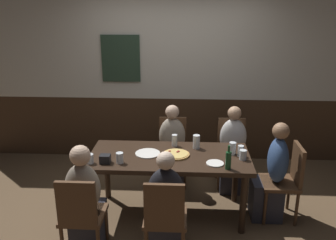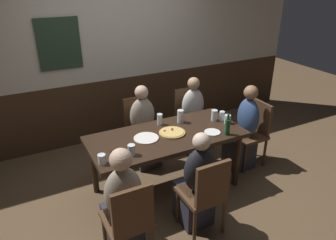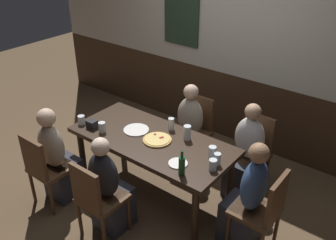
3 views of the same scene
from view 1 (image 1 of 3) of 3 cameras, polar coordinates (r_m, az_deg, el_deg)
ground_plane at (r=4.46m, az=0.21°, el=-14.17°), size 12.00×12.00×0.00m
wall_back at (r=5.51m, az=1.04°, el=6.95°), size 6.40×0.13×2.60m
dining_table at (r=4.14m, az=0.22°, el=-6.50°), size 1.78×0.81×0.74m
chair_head_east at (r=4.35m, az=17.84°, el=-8.50°), size 0.40×0.40×0.88m
chair_mid_near at (r=3.50m, az=-0.47°, el=-14.59°), size 0.40×0.40×0.88m
chair_right_far at (r=4.99m, az=9.74°, el=-4.29°), size 0.40×0.40×0.88m
chair_mid_far at (r=4.96m, az=0.70°, el=-4.16°), size 0.40×0.40×0.88m
chair_left_near at (r=3.63m, az=-13.29°, el=-13.86°), size 0.40×0.40×0.88m
person_head_east at (r=4.32m, az=15.71°, el=-8.76°), size 0.37×0.34×1.14m
person_mid_near at (r=3.66m, az=-0.31°, el=-13.79°), size 0.34×0.37×1.08m
person_right_far at (r=4.85m, az=9.92°, el=-5.43°), size 0.34×0.37×1.11m
person_mid_far at (r=4.82m, az=0.61°, el=-5.28°), size 0.34×0.37×1.11m
person_left_near at (r=3.77m, az=-12.58°, el=-12.83°), size 0.34×0.37×1.13m
pizza at (r=4.10m, az=1.23°, el=-5.30°), size 0.30×0.30×0.03m
highball_clear at (r=4.33m, az=1.02°, el=-3.22°), size 0.07×0.07×0.14m
pint_glass_amber at (r=3.99m, az=-11.96°, el=-5.95°), size 0.08×0.08×0.10m
pint_glass_stout at (r=4.06m, az=11.49°, el=-5.37°), size 0.08×0.08×0.11m
tumbler_water at (r=4.27m, az=4.40°, el=-3.51°), size 0.08×0.08×0.16m
beer_glass_tall at (r=4.17m, az=9.93°, el=-4.42°), size 0.08×0.08×0.14m
pint_glass_pale at (r=3.94m, az=-7.46°, el=-5.88°), size 0.08×0.08×0.12m
tumbler_short at (r=4.15m, az=11.16°, el=-4.79°), size 0.07×0.07×0.12m
beer_bottle_green at (r=3.80m, az=9.30°, el=-6.09°), size 0.06×0.06×0.26m
plate_white_large at (r=4.14m, az=-3.15°, el=-5.17°), size 0.28×0.28×0.01m
plate_white_small at (r=3.93m, az=7.27°, el=-6.65°), size 0.19×0.19×0.01m
condiment_caddy at (r=3.96m, az=-9.68°, el=-5.94°), size 0.11×0.09×0.09m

